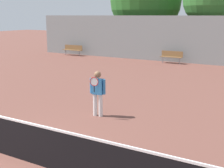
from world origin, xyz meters
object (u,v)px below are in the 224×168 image
at_px(tree_green_broad, 146,1).
at_px(tennis_player, 98,91).
at_px(tennis_net, 6,136).
at_px(bench_courtside_near, 172,56).
at_px(bench_courtside_far, 73,49).

bearing_deg(tree_green_broad, tennis_player, -70.44).
bearing_deg(tennis_player, tennis_net, -102.58).
bearing_deg(tree_green_broad, tennis_net, -74.45).
bearing_deg(tennis_player, tree_green_broad, 100.99).
relative_size(bench_courtside_near, bench_courtside_far, 0.86).
distance_m(tennis_player, bench_courtside_near, 13.17).
relative_size(tennis_net, bench_courtside_far, 6.11).
distance_m(bench_courtside_near, tree_green_broad, 7.17).
bearing_deg(bench_courtside_near, tree_green_broad, 134.32).
distance_m(bench_courtside_near, bench_courtside_far, 9.05).
height_order(tennis_net, tree_green_broad, tree_green_broad).
height_order(tennis_player, bench_courtside_near, tennis_player).
bearing_deg(tennis_net, bench_courtside_far, 122.74).
bearing_deg(tennis_net, tree_green_broad, 105.55).
distance_m(tennis_player, tree_green_broad, 18.64).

